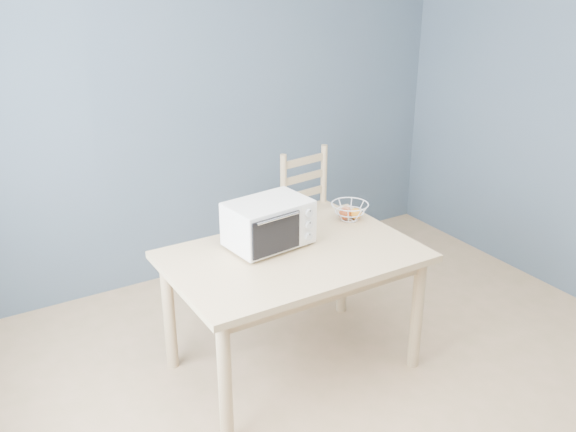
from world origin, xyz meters
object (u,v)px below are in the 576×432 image
fruit_basket (349,211)px  toaster_oven (266,224)px  dining_table (293,269)px  dining_chair (316,218)px

fruit_basket → toaster_oven: bearing=-173.1°
dining_table → dining_chair: dining_chair is taller
fruit_basket → dining_chair: size_ratio=0.26×
fruit_basket → dining_table: bearing=-157.3°
dining_table → dining_chair: 1.19m
dining_table → fruit_basket: (0.55, 0.23, 0.16)m
toaster_oven → fruit_basket: bearing=0.6°
toaster_oven → fruit_basket: toaster_oven is taller
dining_table → toaster_oven: (-0.09, 0.15, 0.24)m
dining_table → dining_chair: bearing=50.0°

